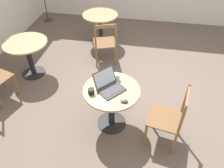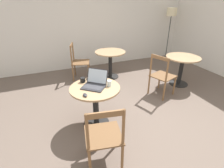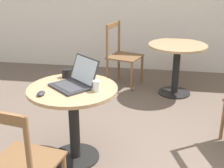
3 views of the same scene
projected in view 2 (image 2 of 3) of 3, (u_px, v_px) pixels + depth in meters
The scene contains 13 objects.
ground_plane at pixel (141, 127), 2.98m from camera, with size 16.00×16.00×0.00m, color #66564C.
wall_back at pixel (87, 22), 5.06m from camera, with size 9.40×0.06×2.70m.
cafe_table_near at pixel (95, 97), 2.82m from camera, with size 0.80×0.80×0.72m.
cafe_table_mid at pixel (182, 64), 4.22m from camera, with size 0.80×0.80×0.72m.
cafe_table_far at pixel (110, 58), 4.62m from camera, with size 0.80×0.80×0.72m.
chair_near_front at pixel (104, 137), 2.13m from camera, with size 0.52×0.52×0.94m.
chair_mid_left at pixel (162, 76), 3.76m from camera, with size 0.57×0.57×0.94m.
chair_far_left at pixel (79, 62), 4.59m from camera, with size 0.56×0.56×0.94m.
floor_lamp at pixel (171, 15), 5.59m from camera, with size 0.31×0.31×1.69m.
laptop at pixel (95, 83), 2.74m from camera, with size 0.47×0.47×0.24m.
mouse at pixel (85, 95), 2.48m from camera, with size 0.06×0.10×0.03m.
mug at pixel (83, 80), 2.88m from camera, with size 0.12×0.09×0.08m.
drinking_glass at pixel (109, 83), 2.75m from camera, with size 0.07×0.07×0.09m.
Camera 2 is at (-1.35, -1.98, 1.98)m, focal length 28.00 mm.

